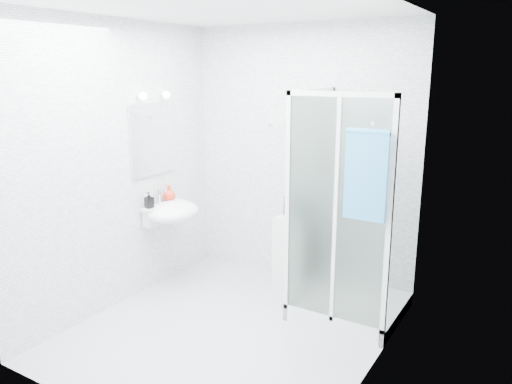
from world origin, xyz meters
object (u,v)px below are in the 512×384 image
Objects in this scene: shower_enclosure at (340,268)px; shampoo_bottle_b at (300,207)px; wall_basin at (172,212)px; shampoo_bottle_a at (289,202)px; soap_dispenser_orange at (169,193)px; hand_towel at (366,173)px; soap_dispenser_black at (149,200)px; storage_cabinet at (293,253)px.

shower_enclosure is 9.00× the size of shampoo_bottle_b.
wall_basin is 2.04× the size of shampoo_bottle_a.
shampoo_bottle_b is at bearing 21.74° from soap_dispenser_orange.
hand_towel is 3.12× the size of shampoo_bottle_b.
shower_enclosure reaches higher than hand_towel.
hand_towel is at bearing 2.52° from soap_dispenser_black.
hand_towel is at bearing -50.69° from shower_enclosure.
wall_basin is 1.16m from shampoo_bottle_a.
storage_cabinet is 1.56m from hand_towel.
storage_cabinet is 2.74× the size of shampoo_bottle_a.
soap_dispenser_orange reaches higher than wall_basin.
wall_basin reaches higher than storage_cabinet.
storage_cabinet is 3.38× the size of shampoo_bottle_b.
shampoo_bottle_a is at bearing 155.90° from shower_enclosure.
shampoo_bottle_a is 0.13m from shampoo_bottle_b.
hand_towel reaches higher than storage_cabinet.
wall_basin is at bearing -147.55° from shampoo_bottle_a.
shampoo_bottle_a is 1.21m from soap_dispenser_orange.
shower_enclosure reaches higher than shampoo_bottle_b.
wall_basin is at bearing 177.55° from hand_towel.
shampoo_bottle_b is 1.42× the size of soap_dispenser_black.
hand_towel reaches higher than wall_basin.
soap_dispenser_black is at bearing -143.95° from shampoo_bottle_a.
soap_dispenser_black is at bearing -147.28° from shampoo_bottle_b.
shower_enclosure is 1.72m from wall_basin.
hand_towel is 4.20× the size of soap_dispenser_orange.
soap_dispenser_orange is at bearing -154.74° from storage_cabinet.
shampoo_bottle_b is (0.06, 0.00, 0.49)m from storage_cabinet.
soap_dispenser_orange is (-0.12, 0.12, 0.15)m from wall_basin.
hand_towel is at bearing -38.34° from shampoo_bottle_b.
storage_cabinet is at bearing 154.59° from shower_enclosure.
soap_dispenser_black reaches higher than shampoo_bottle_b.
hand_towel is (0.33, -0.40, 0.96)m from shower_enclosure.
soap_dispenser_black is (-0.12, -0.18, 0.14)m from wall_basin.
soap_dispenser_orange is (-1.23, -0.49, 0.08)m from shampoo_bottle_b.
shampoo_bottle_b is at bearing 141.66° from hand_towel.
wall_basin is 0.26m from soap_dispenser_black.
storage_cabinet is 4.80× the size of soap_dispenser_black.
soap_dispenser_black is (0.00, -0.30, -0.00)m from soap_dispenser_orange.
hand_towel reaches higher than shampoo_bottle_b.
shampoo_bottle_b is (1.10, 0.61, 0.07)m from wall_basin.
soap_dispenser_orange is at bearing -173.70° from shower_enclosure.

